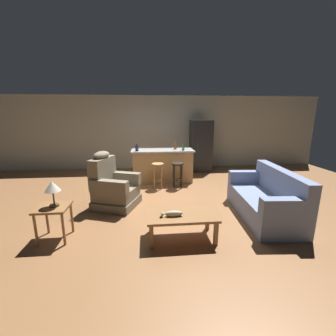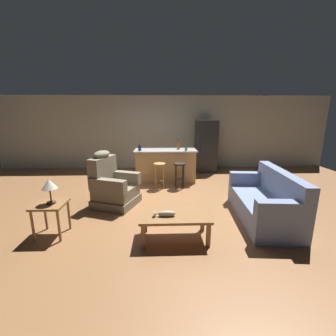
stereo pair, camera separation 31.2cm
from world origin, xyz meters
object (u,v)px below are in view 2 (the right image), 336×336
Objects in this scene: refrigerator at (206,146)px; table_lamp at (49,185)px; bar_stool_right at (180,171)px; couch at (265,202)px; kitchen_island at (166,165)px; end_table at (50,209)px; recliner_near_lamp at (113,186)px; bar_stool_left at (160,171)px; fish_figurine at (165,214)px; bottle_wine_dark at (140,148)px; bottle_short_amber at (186,148)px; bottle_tall_green at (179,146)px; coffee_table at (175,218)px.

table_lamp is at bearing -128.34° from refrigerator.
couch is at bearing -52.99° from bar_stool_right.
end_table is at bearing -122.76° from kitchen_island.
recliner_near_lamp is 0.68× the size of refrigerator.
recliner_near_lamp is at bearing -132.79° from bar_stool_left.
bottle_wine_dark is (-0.63, 3.11, 0.57)m from fish_figurine.
refrigerator is 1.65m from bottle_short_amber.
recliner_near_lamp is 1.48m from end_table.
refrigerator reaches higher than end_table.
bottle_tall_green reaches higher than recliner_near_lamp.
bottle_short_amber is (2.52, 2.82, 0.57)m from end_table.
bar_stool_left is 1.00× the size of bar_stool_right.
table_lamp is 3.77m from bottle_short_amber.
end_table reaches higher than fish_figurine.
end_table is (-1.85, 0.24, -0.00)m from fish_figurine.
bottle_short_amber is (0.19, -0.25, -0.03)m from bottle_tall_green.
recliner_near_lamp reaches higher than couch.
couch is 3.15m from kitchen_island.
end_table is 0.31× the size of kitchen_island.
kitchen_island is (1.95, 3.03, 0.02)m from end_table.
bottle_tall_green is (-1.44, 2.62, 0.72)m from couch.
kitchen_island is 8.73× the size of bottle_short_amber.
recliner_near_lamp is at bearing -144.63° from bar_stool_right.
coffee_table is at bearing 24.46° from couch.
table_lamp reaches higher than bar_stool_left.
fish_figurine reaches higher than coffee_table.
recliner_near_lamp is 1.52m from bar_stool_left.
bottle_wine_dark is at bearing 156.75° from bar_stool_right.
recliner_near_lamp reaches higher than table_lamp.
bottle_wine_dark reaches higher than coffee_table.
kitchen_island is (1.92, 3.03, -0.39)m from table_lamp.
bar_stool_right is 1.31m from bottle_wine_dark.
recliner_near_lamp reaches higher than fish_figurine.
coffee_table is 1.96× the size of end_table.
bottle_short_amber is (2.49, 2.82, 0.16)m from table_lamp.
couch is 2.88× the size of bar_stool_right.
bottle_wine_dark is at bearing -38.79° from couch.
bottle_wine_dark reaches higher than bar_stool_right.
bar_stool_left is at bearing 54.03° from table_lamp.
recliner_near_lamp is (-1.11, 1.52, -0.04)m from fish_figurine.
fish_figurine is (-0.17, -0.06, 0.10)m from coffee_table.
bottle_wine_dark is at bearing 93.40° from recliner_near_lamp.
fish_figurine is 0.83× the size of table_lamp.
bottle_short_amber is at bearing -121.13° from refrigerator.
bar_stool_right is at bearing 0.00° from bar_stool_left.
table_lamp is 3.33m from bar_stool_right.
fish_figurine is 2.68m from bar_stool_right.
bottle_wine_dark is (-0.55, 0.47, 0.56)m from bar_stool_left.
refrigerator is (-0.40, 3.77, 0.54)m from couch.
bottle_tall_green is (2.33, 3.07, 0.60)m from end_table.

